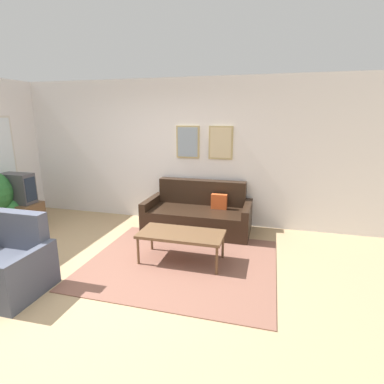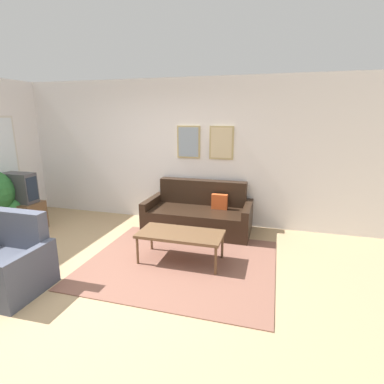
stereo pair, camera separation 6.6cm
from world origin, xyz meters
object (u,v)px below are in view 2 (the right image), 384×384
object	(u,v)px
couch	(199,214)
armchair	(7,266)
coffee_table	(181,235)
tv	(19,188)

from	to	relation	value
couch	armchair	distance (m)	3.02
couch	coffee_table	world-z (taller)	couch
tv	couch	bearing A→B (deg)	15.64
couch	tv	distance (m)	3.23
armchair	couch	bearing A→B (deg)	37.67
armchair	tv	bearing A→B (deg)	111.76
couch	tv	bearing A→B (deg)	-164.36
couch	tv	xyz separation A→B (m)	(-3.07, -0.86, 0.49)
couch	armchair	xyz separation A→B (m)	(-1.70, -2.50, 0.01)
tv	armchair	distance (m)	2.20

